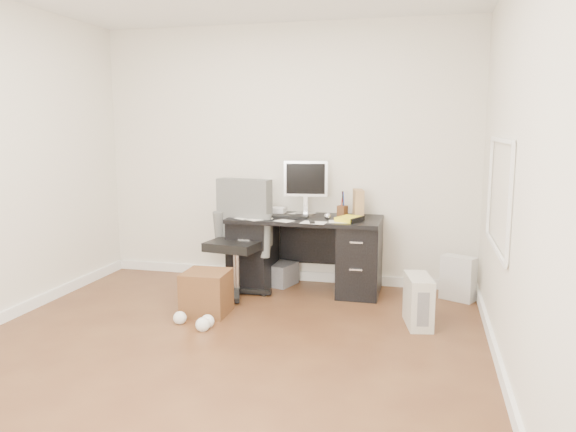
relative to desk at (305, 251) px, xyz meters
name	(u,v)px	position (x,y,z in m)	size (l,w,h in m)	color
ground	(220,348)	(-0.30, -1.65, -0.40)	(4.00, 4.00, 0.00)	#4B2918
room_shell	(222,125)	(-0.27, -1.62, 1.26)	(4.02, 4.02, 2.71)	white
desk	(305,251)	(0.00, 0.00, 0.00)	(1.50, 0.70, 0.75)	black
loose_papers	(285,217)	(-0.20, -0.05, 0.35)	(1.10, 0.60, 0.00)	white
lcd_monitor	(306,187)	(-0.03, 0.15, 0.63)	(0.45, 0.26, 0.56)	silver
keyboard	(287,216)	(-0.17, -0.06, 0.36)	(0.42, 0.14, 0.02)	black
computer_mouse	(328,216)	(0.24, -0.09, 0.38)	(0.07, 0.07, 0.07)	silver
travel_mug	(260,207)	(-0.49, 0.03, 0.43)	(0.07, 0.07, 0.16)	navy
white_binder	(266,196)	(-0.48, 0.26, 0.52)	(0.13, 0.29, 0.34)	white
magazine_file	(358,203)	(0.51, 0.13, 0.49)	(0.12, 0.24, 0.28)	#A27F4E
pen_cup	(342,204)	(0.34, 0.18, 0.48)	(0.10, 0.10, 0.25)	#552D18
yellow_book	(349,219)	(0.46, -0.13, 0.37)	(0.19, 0.25, 0.04)	yellow
paper_remote	(314,222)	(0.14, -0.30, 0.36)	(0.23, 0.19, 0.02)	white
office_chair	(236,238)	(-0.63, -0.32, 0.17)	(0.64, 0.64, 1.13)	#535553
pc_tower	(418,301)	(1.13, -0.79, -0.19)	(0.19, 0.42, 0.42)	beige
shopping_bag	(458,278)	(1.49, 0.02, -0.19)	(0.31, 0.22, 0.43)	silver
wicker_basket	(207,293)	(-0.70, -0.93, -0.21)	(0.38, 0.38, 0.38)	#4E3217
desk_printer	(276,273)	(-0.35, 0.14, -0.29)	(0.39, 0.32, 0.23)	slate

